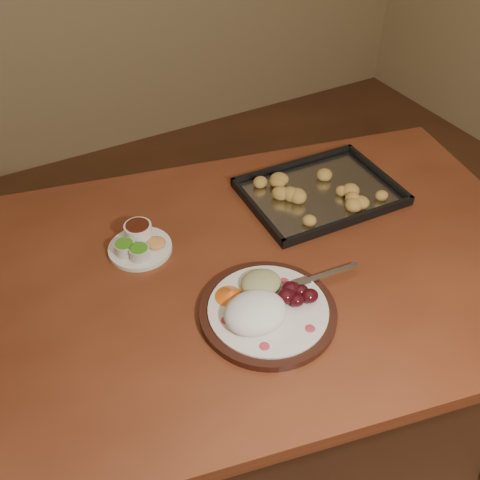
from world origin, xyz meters
TOP-DOWN VIEW (x-y plane):
  - ground at (0.00, 0.00)m, footprint 4.00×4.00m
  - dining_table at (-0.08, 0.13)m, footprint 1.65×1.19m
  - dinner_plate at (-0.11, -0.03)m, footprint 0.39×0.29m
  - condiment_saucer at (-0.27, 0.30)m, footprint 0.15×0.15m
  - baking_tray at (0.24, 0.27)m, footprint 0.41×0.31m

SIDE VIEW (x-z plane):
  - ground at x=0.00m, z-range 0.00..0.00m
  - dining_table at x=-0.08m, z-range 0.28..1.03m
  - baking_tray at x=0.24m, z-range 0.74..0.78m
  - condiment_saucer at x=-0.27m, z-range 0.74..0.79m
  - dinner_plate at x=-0.11m, z-range 0.74..0.81m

